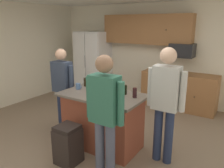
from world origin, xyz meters
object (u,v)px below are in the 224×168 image
person_elder_center (166,98)px  mug_ceramic_white (78,86)px  glass_short_whisky (135,93)px  tumbler_amber (86,82)px  serving_tray (105,92)px  refrigerator (93,63)px  trash_bin (68,145)px  glass_stout_tall (90,86)px  person_guest_right (105,110)px  kitchen_island (103,120)px  mug_blue_stoneware (111,96)px  person_guest_left (63,84)px  microwave_over_range (182,50)px  glass_dark_ale (125,90)px

person_elder_center → mug_ceramic_white: 1.56m
mug_ceramic_white → glass_short_whisky: bearing=6.9°
glass_short_whisky → tumbler_amber: (-1.07, 0.10, 0.00)m
person_elder_center → serving_tray: 1.03m
refrigerator → trash_bin: 3.71m
glass_stout_tall → person_guest_right: bearing=-41.5°
person_guest_right → refrigerator: bearing=2.2°
glass_stout_tall → serving_tray: glass_stout_tall is taller
person_elder_center → serving_tray: size_ratio=4.01×
kitchen_island → mug_ceramic_white: (-0.52, 0.00, 0.52)m
person_elder_center → kitchen_island: bearing=0.0°
person_elder_center → person_guest_right: size_ratio=1.03×
person_elder_center → mug_blue_stoneware: person_elder_center is taller
person_guest_left → tumbler_amber: size_ratio=10.34×
person_guest_left → refrigerator: bearing=120.9°
refrigerator → serving_tray: bearing=-48.9°
microwave_over_range → person_guest_left: person_guest_left is taller
microwave_over_range → person_guest_left: 2.94m
microwave_over_range → trash_bin: microwave_over_range is taller
trash_bin → glass_short_whisky: bearing=49.9°
mug_ceramic_white → trash_bin: size_ratio=0.21×
microwave_over_range → trash_bin: (-0.71, -3.25, -1.15)m
person_guest_right → mug_blue_stoneware: 0.58m
refrigerator → microwave_over_range: refrigerator is taller
person_guest_left → glass_short_whisky: bearing=7.1°
tumbler_amber → serving_tray: (0.54, -0.15, -0.06)m
glass_short_whisky → mug_ceramic_white: (-1.05, -0.13, -0.03)m
microwave_over_range → kitchen_island: bearing=-102.2°
kitchen_island → person_guest_right: 0.98m
refrigerator → mug_blue_stoneware: refrigerator is taller
glass_short_whisky → serving_tray: (-0.53, -0.05, -0.06)m
glass_dark_ale → mug_blue_stoneware: (-0.05, -0.33, -0.02)m
microwave_over_range → glass_short_whisky: size_ratio=3.60×
kitchen_island → glass_stout_tall: size_ratio=8.91×
mug_ceramic_white → serving_tray: (0.53, 0.08, -0.03)m
mug_ceramic_white → glass_stout_tall: bearing=6.7°
mug_ceramic_white → trash_bin: (0.36, -0.69, -0.70)m
microwave_over_range → glass_stout_tall: bearing=-108.3°
glass_short_whisky → mug_blue_stoneware: 0.38m
refrigerator → microwave_over_range: bearing=2.6°
person_guest_right → glass_short_whisky: 0.80m
mug_ceramic_white → serving_tray: mug_ceramic_white is taller
person_guest_left → person_guest_right: 1.74m
tumbler_amber → mug_blue_stoneware: tumbler_amber is taller
microwave_over_range → glass_dark_ale: microwave_over_range is taller
glass_stout_tall → serving_tray: 0.30m
mug_ceramic_white → serving_tray: size_ratio=0.29×
glass_short_whisky → tumbler_amber: tumbler_amber is taller
person_guest_left → glass_dark_ale: 1.36m
glass_short_whisky → serving_tray: size_ratio=0.35×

